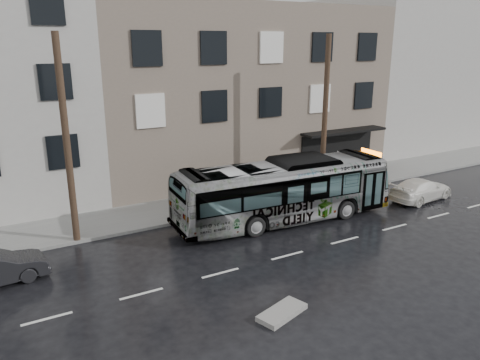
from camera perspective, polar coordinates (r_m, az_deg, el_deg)
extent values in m
plane|color=black|center=(22.12, 2.04, -6.74)|extent=(120.00, 120.00, 0.00)
cube|color=gray|center=(26.10, -3.59, -2.88)|extent=(90.00, 3.60, 0.15)
cube|color=#77695B|center=(33.99, -1.94, 11.06)|extent=(20.00, 12.00, 11.00)
cube|color=#AFACA5|center=(45.93, 20.06, 12.14)|extent=(18.00, 12.00, 12.00)
cylinder|color=#423021|center=(27.13, 10.30, 7.60)|extent=(0.30, 0.30, 9.00)
cylinder|color=#423021|center=(21.22, -20.38, 4.39)|extent=(0.30, 0.30, 9.00)
cylinder|color=slate|center=(28.51, 11.67, 1.16)|extent=(0.06, 0.06, 2.40)
imported|color=#B2B2B2|center=(23.42, 5.36, -1.33)|extent=(11.51, 3.43, 3.16)
imported|color=white|center=(28.65, 21.18, -1.08)|extent=(4.44, 2.17, 1.24)
cube|color=gray|center=(16.20, 5.14, -15.78)|extent=(1.96, 1.31, 0.18)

